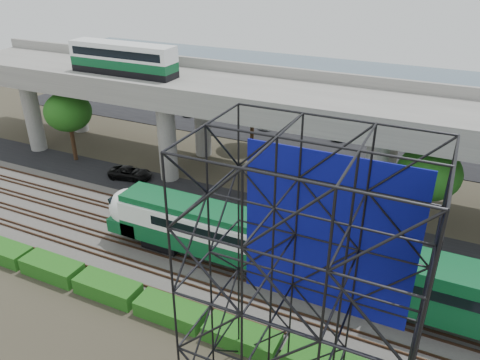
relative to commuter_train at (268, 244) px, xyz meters
The scene contains 13 objects.
ground 6.15m from the commuter_train, 158.40° to the right, with size 140.00×140.00×0.00m, color #474233.
ballast_bed 5.77m from the commuter_train, behind, with size 90.00×12.00×0.20m, color slate.
service_road 10.29m from the commuter_train, 120.72° to the left, with size 90.00×5.00×0.08m, color black.
parking_lot 32.52m from the commuter_train, 98.97° to the left, with size 90.00×18.00×0.08m, color black.
harbor_water 54.31m from the commuter_train, 95.34° to the left, with size 140.00×40.00×0.03m, color #41546A.
rail_tracks 5.68m from the commuter_train, behind, with size 90.00×9.52×0.16m.
commuter_train is the anchor object (origin of this frame).
overpass 16.26m from the commuter_train, 114.26° to the left, with size 80.00×12.00×12.40m.
scaffold_tower 12.33m from the commuter_train, 60.73° to the right, with size 9.36×6.36×15.00m.
hedge_strip 7.84m from the commuter_train, 122.71° to the right, with size 34.60×1.80×1.20m.
trees 17.39m from the commuter_train, 124.45° to the left, with size 40.94×16.94×7.69m.
suv 20.69m from the commuter_train, 154.83° to the left, with size 2.03×4.39×1.22m, color black.
parked_cars 31.87m from the commuter_train, 96.75° to the left, with size 37.59×9.49×1.23m.
Camera 1 is at (14.75, -22.99, 21.22)m, focal length 35.00 mm.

